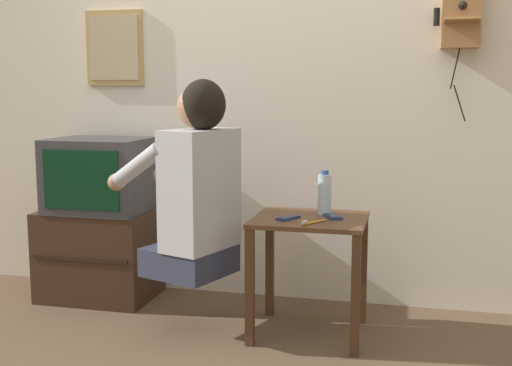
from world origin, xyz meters
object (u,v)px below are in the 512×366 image
person (196,185)px  framed_picture (115,48)px  television (100,175)px  cell_phone_held (288,218)px  toothbrush (312,222)px  water_bottle (325,194)px  wall_phone_antique (461,12)px  cell_phone_spare (333,216)px

person → framed_picture: 1.19m
television → cell_phone_held: television is taller
television → cell_phone_held: 1.20m
toothbrush → television: bearing=16.5°
framed_picture → water_bottle: size_ratio=1.98×
wall_phone_antique → cell_phone_held: (-0.79, -0.54, -1.01)m
toothbrush → person: bearing=31.9°
framed_picture → cell_phone_spare: (1.37, -0.50, -0.85)m
wall_phone_antique → cell_phone_spare: bearing=-142.1°
person → television: size_ratio=1.78×
television → wall_phone_antique: size_ratio=0.69×
television → framed_picture: 0.77m
cell_phone_spare → water_bottle: water_bottle is taller
television → water_bottle: bearing=-6.5°
person → cell_phone_spare: bearing=-57.7°
framed_picture → cell_phone_spare: framed_picture is taller
person → framed_picture: size_ratio=2.19×
cell_phone_held → cell_phone_spare: 0.22m
person → television: bearing=81.4°
person → wall_phone_antique: (1.23, 0.60, 0.85)m
television → water_bottle: 1.32m
wall_phone_antique → cell_phone_held: wall_phone_antique is taller
television → toothbrush: television is taller
person → cell_phone_held: person is taller
cell_phone_spare → water_bottle: (-0.05, 0.08, 0.10)m
framed_picture → cell_phone_held: size_ratio=3.17×
television → wall_phone_antique: wall_phone_antique is taller
television → water_bottle: size_ratio=2.44×
television → cell_phone_held: bearing=-15.3°
person → cell_phone_held: (0.45, 0.06, -0.15)m
framed_picture → cell_phone_held: (1.17, -0.58, -0.85)m
framed_picture → toothbrush: 1.69m
person → framed_picture: (-0.72, 0.64, 0.70)m
wall_phone_antique → television: bearing=-173.5°
television → toothbrush: 1.35m
television → cell_phone_spare: bearing=-9.7°
person → water_bottle: size_ratio=4.35×
television → toothbrush: bearing=-17.2°
water_bottle → cell_phone_spare: bearing=-57.6°
water_bottle → wall_phone_antique: bearing=30.2°
cell_phone_spare → framed_picture: bearing=134.2°
wall_phone_antique → cell_phone_spare: 1.25m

